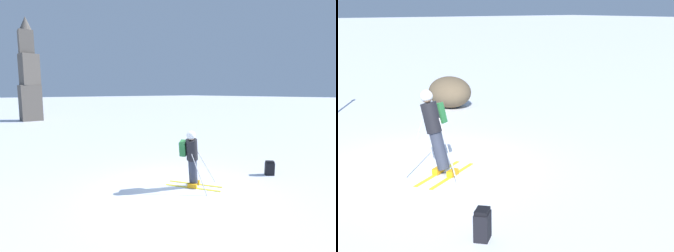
# 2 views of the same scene
# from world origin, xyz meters

# --- Properties ---
(ground_plane) EXTENTS (300.00, 300.00, 0.00)m
(ground_plane) POSITION_xyz_m (0.00, 0.00, 0.00)
(ground_plane) COLOR white
(skier) EXTENTS (1.45, 1.72, 1.84)m
(skier) POSITION_xyz_m (0.46, -0.10, 1.01)
(skier) COLOR yellow
(skier) RESTS_ON ground
(spare_backpack) EXTENTS (0.36, 0.37, 0.50)m
(spare_backpack) POSITION_xyz_m (3.54, -0.94, 0.24)
(spare_backpack) COLOR black
(spare_backpack) RESTS_ON ground
(exposed_boulder_1) EXTENTS (1.69, 1.44, 1.10)m
(exposed_boulder_1) POSITION_xyz_m (-5.33, 3.54, 0.55)
(exposed_boulder_1) COLOR brown
(exposed_boulder_1) RESTS_ON ground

